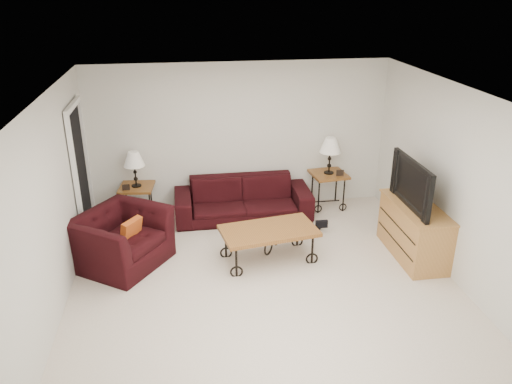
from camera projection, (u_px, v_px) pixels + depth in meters
ground at (264, 282)px, 6.69m from camera, size 5.00×5.00×0.00m
wall_back at (240, 137)px, 8.48m from camera, size 5.00×0.02×2.50m
wall_front at (318, 321)px, 3.92m from camera, size 5.00×0.02×2.50m
wall_left at (52, 208)px, 5.85m from camera, size 0.02×5.00×2.50m
wall_right at (454, 184)px, 6.55m from camera, size 0.02×5.00×2.50m
ceiling at (265, 94)px, 5.71m from camera, size 5.00×5.00×0.00m
doorway at (81, 176)px, 7.45m from camera, size 0.08×0.94×2.04m
sofa at (243, 199)px, 8.40m from camera, size 2.24×0.88×0.65m
side_table_left at (138, 203)px, 8.33m from camera, size 0.60×0.60×0.59m
side_table_right at (328, 190)px, 8.77m from camera, size 0.64×0.64×0.63m
lamp_left at (135, 169)px, 8.10m from camera, size 0.37×0.37×0.59m
lamp_right at (330, 156)px, 8.53m from camera, size 0.39×0.39×0.63m
photo_frame_left at (126, 187)px, 8.04m from camera, size 0.12×0.02×0.10m
photo_frame_right at (340, 173)px, 8.51m from camera, size 0.13×0.03×0.11m
coffee_table at (269, 245)px, 7.11m from camera, size 1.41×0.92×0.49m
armchair at (121, 239)px, 6.98m from camera, size 1.52×1.55×0.76m
throw_pillow at (131, 231)px, 6.90m from camera, size 0.27×0.33×0.35m
tv_stand at (414, 231)px, 7.19m from camera, size 0.54×1.31×0.78m
television at (419, 183)px, 6.90m from camera, size 0.15×1.17×0.67m
backpack at (320, 219)px, 7.99m from camera, size 0.31×0.25×0.38m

